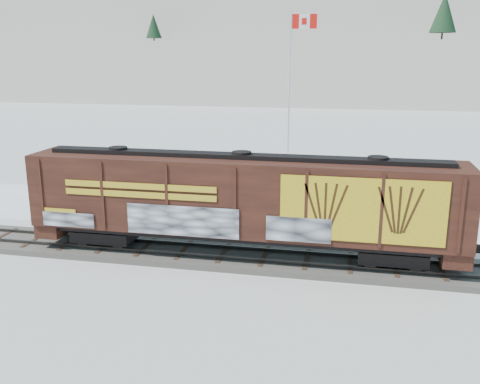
% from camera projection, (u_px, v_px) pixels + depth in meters
% --- Properties ---
extents(ground, '(500.00, 500.00, 0.00)m').
position_uv_depth(ground, '(223.00, 259.00, 25.79)').
color(ground, white).
rests_on(ground, ground).
extents(rail_track, '(50.00, 3.40, 0.43)m').
position_uv_depth(rail_track, '(223.00, 256.00, 25.75)').
color(rail_track, '#59544C').
rests_on(rail_track, ground).
extents(parking_strip, '(40.00, 8.00, 0.03)m').
position_uv_depth(parking_strip, '(252.00, 214.00, 32.89)').
color(parking_strip, white).
rests_on(parking_strip, ground).
extents(hillside, '(360.00, 110.00, 93.00)m').
position_uv_depth(hillside, '(336.00, 37.00, 154.68)').
color(hillside, white).
rests_on(hillside, ground).
extents(hopper_railcar, '(20.13, 3.06, 4.73)m').
position_uv_depth(hopper_railcar, '(242.00, 198.00, 24.83)').
color(hopper_railcar, black).
rests_on(hopper_railcar, rail_track).
extents(flagpole, '(2.30, 0.90, 12.51)m').
position_uv_depth(flagpole, '(290.00, 122.00, 39.40)').
color(flagpole, silver).
rests_on(flagpole, ground).
extents(car_silver, '(4.63, 2.54, 1.49)m').
position_uv_depth(car_silver, '(195.00, 208.00, 31.45)').
color(car_silver, '#B2B3B9').
rests_on(car_silver, parking_strip).
extents(car_white, '(5.33, 3.50, 1.66)m').
position_uv_depth(car_white, '(331.00, 209.00, 30.93)').
color(car_white, silver).
rests_on(car_white, parking_strip).
extents(car_dark, '(5.38, 3.94, 1.45)m').
position_uv_depth(car_dark, '(406.00, 209.00, 31.43)').
color(car_dark, black).
rests_on(car_dark, parking_strip).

